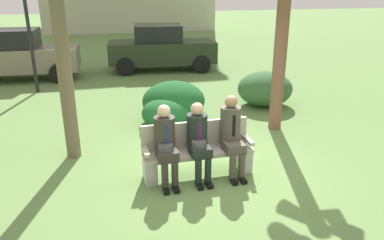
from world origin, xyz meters
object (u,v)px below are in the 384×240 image
Objects in this scene: shrub_mid_lawn at (166,113)px; street_lamp at (28,21)px; seated_man_middle at (198,138)px; seated_man_right at (232,132)px; parked_car_near at (17,55)px; park_bench at (197,151)px; shrub_far_lawn at (265,89)px; seated_man_left at (166,141)px; parked_car_far at (161,48)px; shrub_near_bench at (174,101)px.

shrub_mid_lawn is 5.34m from street_lamp.
seated_man_middle is 0.94× the size of seated_man_right.
park_bench is at bearing -63.30° from parked_car_near.
seated_man_right is at bearing 1.32° from seated_man_middle.
parked_car_near is (-3.95, 5.71, 0.50)m from shrub_mid_lawn.
seated_man_middle is 7.28m from street_lamp.
parked_car_near reaches higher than seated_man_middle.
parked_car_near is at bearing 144.95° from shrub_far_lawn.
parked_car_near is 1.19× the size of street_lamp.
shrub_mid_lawn is (-0.65, 2.43, -0.42)m from seated_man_right.
seated_man_middle is 0.58m from seated_man_right.
shrub_far_lawn is (3.32, 3.38, -0.26)m from seated_man_left.
parked_car_near is at bearing 112.91° from street_lamp.
parked_car_near is 4.96m from parked_car_far.
street_lamp reaches higher than seated_man_right.
park_bench is at bearing 13.32° from seated_man_left.
park_bench is at bearing -96.30° from parked_car_far.
shrub_near_bench is at bearing 58.41° from shrub_mid_lawn.
seated_man_left is 0.88× the size of shrub_far_lawn.
parked_car_far is at bearing 26.17° from street_lamp.
parked_car_near reaches higher than seated_man_right.
seated_man_right is 7.53m from street_lamp.
seated_man_right is (0.58, 0.01, 0.04)m from seated_man_middle.
street_lamp is (-2.72, 6.36, 1.36)m from seated_man_left.
shrub_mid_lawn is 6.96m from parked_car_near.
seated_man_right is 8.42m from parked_car_far.
shrub_mid_lawn is at bearing -99.53° from parked_car_far.
street_lamp is (-3.19, 3.92, 1.73)m from shrub_mid_lawn.
park_bench is 0.32m from seated_man_middle.
seated_man_middle is at bearing -88.31° from shrub_mid_lawn.
seated_man_left is 2.51m from shrub_mid_lawn.
parked_car_near is (-3.48, 8.15, 0.12)m from seated_man_left.
shrub_near_bench is at bearing -51.23° from parked_car_near.
seated_man_left is 1.12m from seated_man_right.
shrub_mid_lawn is (-0.07, 2.44, -0.37)m from seated_man_middle.
shrub_mid_lawn is 6.08m from parked_car_far.
shrub_mid_lawn is at bearing 79.12° from seated_man_left.
seated_man_middle is 8.47m from parked_car_far.
parked_car_far reaches higher than shrub_far_lawn.
park_bench is at bearing -62.25° from street_lamp.
shrub_near_bench reaches higher than shrub_far_lawn.
parked_car_far reaches higher than seated_man_right.
parked_car_far is at bearing 87.59° from seated_man_right.
parked_car_far is (0.72, 5.53, 0.37)m from shrub_near_bench.
seated_man_right is at bearing -60.56° from parked_car_near.
seated_man_left reaches higher than park_bench.
park_bench reaches higher than shrub_mid_lawn.
parked_car_near is (-4.22, 5.26, 0.37)m from shrub_near_bench.
shrub_far_lawn is at bearing 45.50° from seated_man_left.
street_lamp is at bearing 121.15° from seated_man_right.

